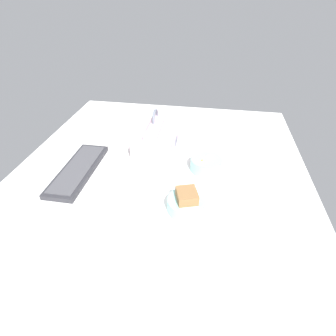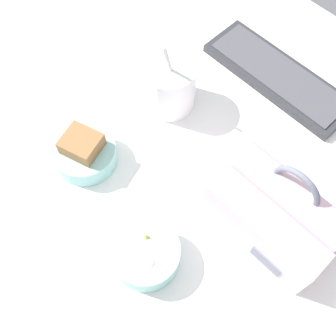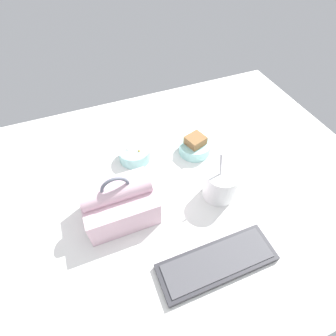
% 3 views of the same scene
% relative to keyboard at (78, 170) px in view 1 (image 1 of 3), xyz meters
% --- Properties ---
extents(desk_surface, '(1.40, 1.10, 0.02)m').
position_rel_keyboard_xyz_m(desk_surface, '(-0.02, -0.30, -0.02)').
color(desk_surface, white).
rests_on(desk_surface, ground).
extents(keyboard, '(0.33, 0.11, 0.02)m').
position_rel_keyboard_xyz_m(keyboard, '(0.00, 0.00, 0.00)').
color(keyboard, '#2D2D33').
rests_on(keyboard, desk_surface).
extents(lunch_bag, '(0.21, 0.16, 0.18)m').
position_rel_keyboard_xyz_m(lunch_bag, '(0.20, -0.26, 0.05)').
color(lunch_bag, beige).
rests_on(lunch_bag, desk_surface).
extents(soup_cup, '(0.11, 0.11, 0.18)m').
position_rel_keyboard_xyz_m(soup_cup, '(-0.12, -0.21, 0.05)').
color(soup_cup, white).
rests_on(soup_cup, desk_surface).
extents(bento_bowl_sandwich, '(0.12, 0.12, 0.07)m').
position_rel_keyboard_xyz_m(bento_bowl_sandwich, '(-0.13, -0.42, 0.02)').
color(bento_bowl_sandwich, '#93D1CC').
rests_on(bento_bowl_sandwich, desk_surface).
extents(bento_bowl_snacks, '(0.12, 0.12, 0.06)m').
position_rel_keyboard_xyz_m(bento_bowl_snacks, '(0.09, -0.47, 0.02)').
color(bento_bowl_snacks, '#93D1CC').
rests_on(bento_bowl_snacks, desk_surface).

